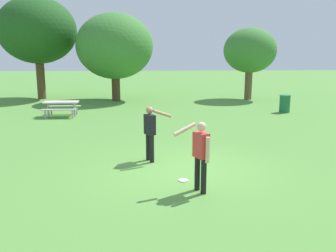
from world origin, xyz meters
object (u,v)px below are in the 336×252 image
object	(u,v)px
tree_broad_center	(115,46)
frisbee	(183,180)
person_thrower	(150,129)
picnic_table_near	(61,105)
person_catcher	(200,152)
tree_far_right	(250,51)
trash_can_beside_table	(285,104)
tree_tall_left	(37,31)

from	to	relation	value
tree_broad_center	frisbee	bearing A→B (deg)	-79.77
person_thrower	tree_broad_center	bearing A→B (deg)	98.34
picnic_table_near	tree_broad_center	bearing A→B (deg)	68.94
person_catcher	tree_far_right	size ratio (longest dim) A/B	0.33
tree_broad_center	tree_far_right	world-z (taller)	tree_broad_center
person_thrower	picnic_table_near	world-z (taller)	person_thrower
person_thrower	frisbee	size ratio (longest dim) A/B	6.74
person_thrower	trash_can_beside_table	world-z (taller)	person_thrower
person_catcher	picnic_table_near	bearing A→B (deg)	117.68
picnic_table_near	trash_can_beside_table	size ratio (longest dim) A/B	1.77
frisbee	tree_far_right	bearing A→B (deg)	67.97
tree_far_right	person_catcher	bearing A→B (deg)	-110.24
person_catcher	tree_broad_center	size ratio (longest dim) A/B	0.28
tree_broad_center	tree_far_right	xyz separation A→B (m)	(9.23, 0.10, -0.27)
trash_can_beside_table	tree_far_right	bearing A→B (deg)	93.25
trash_can_beside_table	tree_far_right	size ratio (longest dim) A/B	0.19
person_catcher	tree_tall_left	size ratio (longest dim) A/B	0.23
picnic_table_near	tree_tall_left	xyz separation A→B (m)	(-3.06, 7.47, 4.15)
person_catcher	trash_can_beside_table	xyz separation A→B (m)	(6.42, 10.82, -0.48)
trash_can_beside_table	tree_broad_center	world-z (taller)	tree_broad_center
person_catcher	tree_far_right	bearing A→B (deg)	69.76
trash_can_beside_table	tree_tall_left	distance (m)	17.05
person_thrower	tree_far_right	distance (m)	16.00
person_thrower	tree_broad_center	world-z (taller)	tree_broad_center
tree_tall_left	tree_far_right	xyz separation A→B (m)	(14.61, -1.34, -1.35)
tree_broad_center	tree_far_right	size ratio (longest dim) A/B	1.18
picnic_table_near	person_catcher	bearing A→B (deg)	-62.32
tree_broad_center	picnic_table_near	bearing A→B (deg)	-111.06
frisbee	tree_tall_left	xyz separation A→B (m)	(-8.21, 17.14, 4.70)
frisbee	tree_tall_left	size ratio (longest dim) A/B	0.03
person_thrower	picnic_table_near	distance (m)	9.09
picnic_table_near	tree_far_right	distance (m)	13.38
tree_broad_center	tree_tall_left	bearing A→B (deg)	165.06
person_catcher	tree_broad_center	distance (m)	16.95
picnic_table_near	person_thrower	bearing A→B (deg)	-61.21
picnic_table_near	tree_far_right	size ratio (longest dim) A/B	0.35
person_thrower	picnic_table_near	bearing A→B (deg)	118.79
tree_broad_center	person_thrower	bearing A→B (deg)	-81.66
person_catcher	tree_tall_left	distance (m)	20.15
picnic_table_near	tree_tall_left	size ratio (longest dim) A/B	0.24
frisbee	tree_far_right	size ratio (longest dim) A/B	0.05
tree_tall_left	tree_broad_center	world-z (taller)	tree_tall_left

